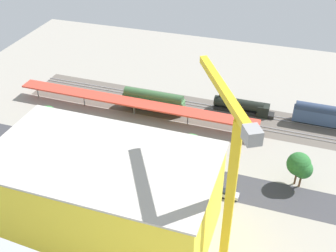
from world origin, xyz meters
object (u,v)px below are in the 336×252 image
Objects in this scene: parked_car_2 at (171,182)px; traffic_light at (55,148)px; construction_building at (105,195)px; parked_car_4 at (117,168)px; street_tree_0 at (47,116)px; passenger_coach at (325,115)px; freight_coach_far at (154,100)px; parked_car_7 at (44,155)px; parked_car_1 at (201,187)px; box_truck_0 at (146,173)px; tower_crane at (228,181)px; street_tree_2 at (299,164)px; parked_car_3 at (142,175)px; parked_car_6 at (70,159)px; parked_car_5 at (93,164)px; parked_car_0 at (228,194)px; locomotive at (244,107)px; street_tree_3 at (303,169)px; street_tree_1 at (191,147)px; platform_canopy_near at (134,103)px.

traffic_light reaches higher than parked_car_2.
construction_building is 5.54× the size of traffic_light.
street_tree_0 reaches higher than parked_car_4.
parked_car_2 is at bearing 47.26° from passenger_coach.
parked_car_2 is (-13.94, 28.62, -2.30)m from freight_coach_far.
passenger_coach is at bearing -151.58° from parked_car_7.
box_truck_0 is at bearing 0.44° from parked_car_1.
tower_crane is 47.27m from traffic_light.
street_tree_0 is at bearing -11.31° from parked_car_1.
parked_car_1 is at bearing 23.17° from street_tree_2.
parked_car_2 reaches higher than parked_car_3.
parked_car_2 is at bearing 115.96° from freight_coach_far.
traffic_light is (2.27, 1.58, 3.99)m from parked_car_6.
freight_coach_far reaches higher than parked_car_5.
street_tree_2 is at bearing -165.97° from parked_car_3.
parked_car_0 is 1.03× the size of parked_car_1.
locomotive is 21.49m from passenger_coach.
parked_car_3 is 35.13m from street_tree_3.
passenger_coach is at bearing -137.74° from box_truck_0.
street_tree_0 is 1.00× the size of street_tree_1.
parked_car_0 is 0.58× the size of street_tree_0.
traffic_light is (-4.31, 1.19, 3.96)m from parked_car_7.
locomotive is at bearing -58.28° from street_tree_3.
parked_car_5 is 0.63× the size of traffic_light.
tower_crane is at bearing 156.19° from parked_car_6.
box_truck_0 is at bearing 14.63° from street_tree_2.
street_tree_3 is at bearing -169.77° from parked_car_4.
traffic_light is at bearing 70.18° from platform_canopy_near.
passenger_coach is 52.03m from parked_car_3.
parked_car_3 is at bearing 63.04° from locomotive.
parked_car_1 is 1.14× the size of parked_car_2.
parked_car_1 is 12.77m from box_truck_0.
street_tree_0 reaches higher than street_tree_2.
parked_car_3 reaches higher than parked_car_0.
platform_canopy_near is 26.96m from parked_car_3.
tower_crane is 57.78m from street_tree_0.
parked_car_4 is at bearing -70.62° from construction_building.
platform_canopy_near reaches higher than parked_car_0.
tower_crane is 31.67m from street_tree_3.
freight_coach_far is 56.17m from tower_crane.
parked_car_0 is 1.06× the size of parked_car_5.
street_tree_2 is (-51.49, -8.09, 4.88)m from parked_car_6.
locomotive is at bearing -160.60° from platform_canopy_near.
tower_crane is at bearing 130.25° from parked_car_2.
street_tree_3 is (-14.47, -8.01, 4.20)m from parked_car_0.
street_tree_1 is at bearing 42.12° from passenger_coach.
construction_building is (-5.98, 44.04, 5.58)m from freight_coach_far.
street_tree_0 is 62.62m from street_tree_3.
parked_car_2 is 27.98m from street_tree_2.
street_tree_3 reaches higher than platform_canopy_near.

